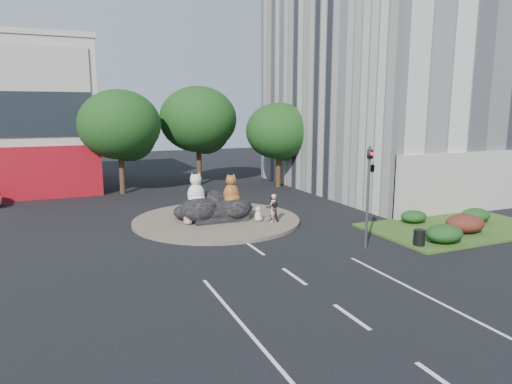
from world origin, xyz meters
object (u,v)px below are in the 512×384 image
at_px(kitten_white, 258,214).
at_px(kitten_calico, 188,216).
at_px(pedestrian_dark, 272,208).
at_px(pedestrian_pink, 273,208).
at_px(litter_bin, 419,237).
at_px(cat_white, 196,189).
at_px(cat_tabby, 231,189).

bearing_deg(kitten_white, kitten_calico, 137.89).
height_order(kitten_calico, pedestrian_dark, pedestrian_dark).
bearing_deg(kitten_calico, pedestrian_dark, 27.24).
distance_m(pedestrian_pink, litter_bin, 8.33).
xyz_separation_m(pedestrian_dark, litter_bin, (4.69, -6.95, -0.49)).
bearing_deg(cat_white, pedestrian_dark, -20.96).
bearing_deg(cat_white, pedestrian_pink, -22.29).
bearing_deg(kitten_white, pedestrian_dark, -58.89).
distance_m(cat_white, litter_bin, 12.63).
bearing_deg(kitten_calico, cat_tabby, 49.22).
height_order(cat_tabby, kitten_calico, cat_tabby).
xyz_separation_m(cat_white, pedestrian_dark, (4.03, -2.05, -1.07)).
xyz_separation_m(kitten_white, litter_bin, (5.44, -7.36, -0.14)).
distance_m(kitten_calico, pedestrian_dark, 4.95).
distance_m(cat_tabby, litter_bin, 10.96).
height_order(kitten_white, pedestrian_dark, pedestrian_dark).
bearing_deg(kitten_calico, pedestrian_pink, 25.97).
bearing_deg(pedestrian_dark, pedestrian_pink, 97.87).
bearing_deg(cat_tabby, pedestrian_pink, -41.67).
bearing_deg(kitten_white, cat_white, 122.77).
distance_m(kitten_calico, litter_bin, 12.52).
distance_m(cat_tabby, kitten_white, 2.20).
xyz_separation_m(cat_white, litter_bin, (8.72, -9.00, -1.57)).
distance_m(cat_tabby, kitten_calico, 3.13).
bearing_deg(kitten_calico, litter_bin, 0.80).
bearing_deg(kitten_white, litter_bin, -84.12).
bearing_deg(litter_bin, kitten_calico, 139.20).
height_order(kitten_calico, pedestrian_pink, pedestrian_pink).
relative_size(cat_tabby, litter_bin, 2.36).
height_order(pedestrian_dark, litter_bin, pedestrian_dark).
xyz_separation_m(cat_tabby, litter_bin, (6.68, -8.55, -1.51)).
bearing_deg(pedestrian_dark, kitten_calico, 4.78).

